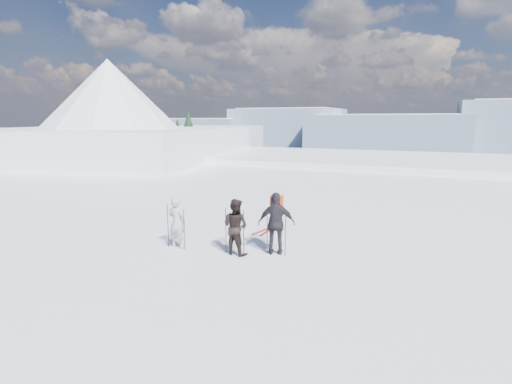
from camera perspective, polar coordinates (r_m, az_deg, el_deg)
lake_basin at (r=39.80m, az=17.84°, el=-5.31°), size 820.00×820.00×71.62m
far_mountain_range at (r=463.93m, az=26.92°, el=7.90°), size 770.00×110.00×53.00m
near_ridge at (r=48.60m, az=-14.95°, el=1.25°), size 31.37×35.68×25.62m
skier_grey at (r=12.49m, az=-11.24°, el=-4.28°), size 0.60×0.40×1.60m
skier_dark at (r=11.69m, az=-2.95°, el=-4.95°), size 0.90×0.75×1.66m
skier_pack at (r=11.65m, az=2.93°, el=-4.53°), size 1.17×0.78×1.84m
backpack at (r=11.65m, az=3.02°, el=1.52°), size 0.44×0.34×0.57m
ski_poles at (r=11.87m, az=-4.17°, el=-5.63°), size 3.66×0.71×1.37m
skis_loose at (r=14.39m, az=1.75°, el=-5.37°), size 0.47×1.70×0.03m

